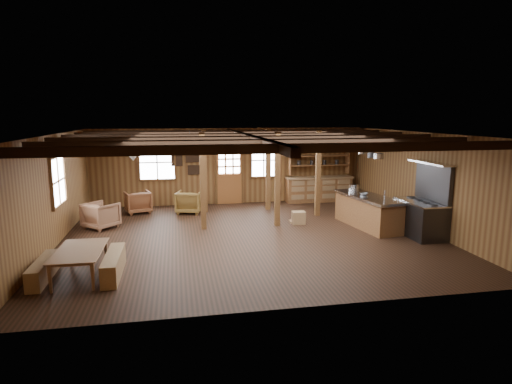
{
  "coord_description": "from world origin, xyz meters",
  "views": [
    {
      "loc": [
        -1.94,
        -11.17,
        3.31
      ],
      "look_at": [
        0.26,
        0.48,
        1.14
      ],
      "focal_mm": 30.0,
      "sensor_mm": 36.0,
      "label": 1
    }
  ],
  "objects_px": {
    "dining_table": "(82,263)",
    "armchair_a": "(138,202)",
    "kitchen_island": "(368,211)",
    "armchair_b": "(189,202)",
    "armchair_c": "(101,215)",
    "commercial_range": "(422,212)"
  },
  "relations": [
    {
      "from": "dining_table",
      "to": "armchair_a",
      "type": "height_order",
      "value": "armchair_a"
    },
    {
      "from": "armchair_a",
      "to": "kitchen_island",
      "type": "bearing_deg",
      "value": 138.82
    },
    {
      "from": "armchair_b",
      "to": "armchair_c",
      "type": "relative_size",
      "value": 0.97
    },
    {
      "from": "kitchen_island",
      "to": "dining_table",
      "type": "relative_size",
      "value": 1.57
    },
    {
      "from": "kitchen_island",
      "to": "armchair_c",
      "type": "distance_m",
      "value": 7.86
    },
    {
      "from": "armchair_b",
      "to": "commercial_range",
      "type": "bearing_deg",
      "value": 162.51
    },
    {
      "from": "armchair_a",
      "to": "dining_table",
      "type": "bearing_deg",
      "value": 67.02
    },
    {
      "from": "kitchen_island",
      "to": "dining_table",
      "type": "xyz_separation_m",
      "value": [
        -7.5,
        -2.65,
        -0.19
      ]
    },
    {
      "from": "commercial_range",
      "to": "dining_table",
      "type": "xyz_separation_m",
      "value": [
        -8.55,
        -1.49,
        -0.36
      ]
    },
    {
      "from": "armchair_b",
      "to": "armchair_c",
      "type": "distance_m",
      "value": 3.02
    },
    {
      "from": "kitchen_island",
      "to": "armchair_a",
      "type": "xyz_separation_m",
      "value": [
        -6.84,
        3.14,
        -0.11
      ]
    },
    {
      "from": "kitchen_island",
      "to": "dining_table",
      "type": "bearing_deg",
      "value": -169.05
    },
    {
      "from": "kitchen_island",
      "to": "commercial_range",
      "type": "xyz_separation_m",
      "value": [
        1.05,
        -1.16,
        0.18
      ]
    },
    {
      "from": "commercial_range",
      "to": "armchair_b",
      "type": "relative_size",
      "value": 2.47
    },
    {
      "from": "dining_table",
      "to": "armchair_c",
      "type": "bearing_deg",
      "value": 4.28
    },
    {
      "from": "kitchen_island",
      "to": "commercial_range",
      "type": "distance_m",
      "value": 1.57
    },
    {
      "from": "dining_table",
      "to": "armchair_c",
      "type": "xyz_separation_m",
      "value": [
        -0.25,
        3.95,
        0.09
      ]
    },
    {
      "from": "armchair_b",
      "to": "dining_table",
      "type": "bearing_deg",
      "value": 81.77
    },
    {
      "from": "kitchen_island",
      "to": "armchair_b",
      "type": "bearing_deg",
      "value": 142.83
    },
    {
      "from": "kitchen_island",
      "to": "armchair_a",
      "type": "distance_m",
      "value": 7.53
    },
    {
      "from": "dining_table",
      "to": "armchair_a",
      "type": "relative_size",
      "value": 2.04
    },
    {
      "from": "dining_table",
      "to": "armchair_b",
      "type": "relative_size",
      "value": 2.0
    }
  ]
}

